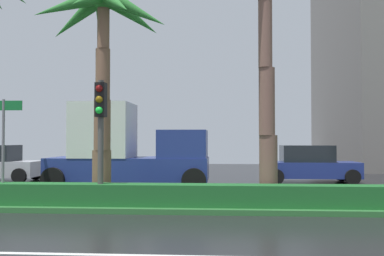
{
  "coord_description": "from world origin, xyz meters",
  "views": [
    {
      "loc": [
        5.64,
        -5.45,
        1.99
      ],
      "look_at": [
        4.32,
        13.91,
        2.5
      ],
      "focal_mm": 40.84,
      "sensor_mm": 36.0,
      "label": 1
    }
  ],
  "objects_px": {
    "palm_tree_centre": "(103,30)",
    "box_truck_lead": "(127,150)",
    "car_in_traffic_third": "(309,165)",
    "traffic_signal_median_right": "(101,119)",
    "street_name_sign": "(3,136)"
  },
  "relations": [
    {
      "from": "palm_tree_centre",
      "to": "box_truck_lead",
      "type": "xyz_separation_m",
      "value": [
        -0.29,
        4.78,
        -3.72
      ]
    },
    {
      "from": "traffic_signal_median_right",
      "to": "street_name_sign",
      "type": "bearing_deg",
      "value": 175.75
    },
    {
      "from": "palm_tree_centre",
      "to": "box_truck_lead",
      "type": "bearing_deg",
      "value": 93.43
    },
    {
      "from": "palm_tree_centre",
      "to": "traffic_signal_median_right",
      "type": "relative_size",
      "value": 1.89
    },
    {
      "from": "traffic_signal_median_right",
      "to": "street_name_sign",
      "type": "height_order",
      "value": "traffic_signal_median_right"
    },
    {
      "from": "street_name_sign",
      "to": "car_in_traffic_third",
      "type": "bearing_deg",
      "value": 38.68
    },
    {
      "from": "palm_tree_centre",
      "to": "box_truck_lead",
      "type": "height_order",
      "value": "palm_tree_centre"
    },
    {
      "from": "palm_tree_centre",
      "to": "car_in_traffic_third",
      "type": "xyz_separation_m",
      "value": [
        7.54,
        7.7,
        -4.44
      ]
    },
    {
      "from": "traffic_signal_median_right",
      "to": "box_truck_lead",
      "type": "distance_m",
      "value": 5.64
    },
    {
      "from": "palm_tree_centre",
      "to": "street_name_sign",
      "type": "relative_size",
      "value": 2.2
    },
    {
      "from": "street_name_sign",
      "to": "box_truck_lead",
      "type": "bearing_deg",
      "value": 65.1
    },
    {
      "from": "street_name_sign",
      "to": "box_truck_lead",
      "type": "distance_m",
      "value": 5.89
    },
    {
      "from": "traffic_signal_median_right",
      "to": "car_in_traffic_third",
      "type": "xyz_separation_m",
      "value": [
        7.38,
        8.45,
        -1.73
      ]
    },
    {
      "from": "box_truck_lead",
      "to": "car_in_traffic_third",
      "type": "height_order",
      "value": "box_truck_lead"
    },
    {
      "from": "car_in_traffic_third",
      "to": "palm_tree_centre",
      "type": "bearing_deg",
      "value": -134.38
    }
  ]
}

